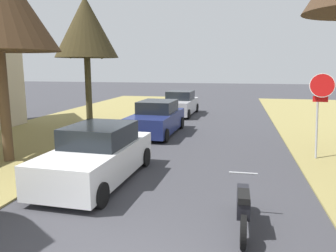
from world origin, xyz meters
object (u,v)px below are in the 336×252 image
at_px(parked_sedan_white, 98,155).
at_px(parked_sedan_navy, 157,119).
at_px(parked_sedan_silver, 180,104).
at_px(parked_motorcycle, 243,206).
at_px(street_tree_left_mid_b, 86,28).
at_px(stop_sign_far, 321,98).

bearing_deg(parked_sedan_white, parked_sedan_navy, 89.72).
relative_size(parked_sedan_white, parked_sedan_silver, 1.00).
bearing_deg(parked_sedan_silver, parked_motorcycle, -75.47).
distance_m(parked_sedan_navy, parked_sedan_silver, 6.44).
height_order(parked_sedan_navy, parked_motorcycle, parked_sedan_navy).
relative_size(parked_sedan_white, parked_motorcycle, 2.17).
xyz_separation_m(street_tree_left_mid_b, parked_sedan_white, (3.63, -7.18, -4.33)).
distance_m(street_tree_left_mid_b, parked_sedan_silver, 8.25).
height_order(parked_sedan_white, parked_motorcycle, parked_sedan_white).
relative_size(stop_sign_far, parked_sedan_silver, 0.66).
relative_size(parked_sedan_silver, parked_motorcycle, 2.17).
bearing_deg(parked_sedan_silver, stop_sign_far, -55.98).
xyz_separation_m(parked_sedan_white, parked_sedan_navy, (0.03, 6.74, 0.00)).
bearing_deg(parked_motorcycle, street_tree_left_mid_b, 129.42).
height_order(stop_sign_far, parked_sedan_silver, stop_sign_far).
bearing_deg(parked_sedan_navy, parked_sedan_white, -90.28).
bearing_deg(parked_motorcycle, parked_sedan_navy, 114.11).
relative_size(parked_sedan_navy, parked_motorcycle, 2.17).
distance_m(parked_sedan_navy, parked_motorcycle, 9.67).
distance_m(street_tree_left_mid_b, parked_motorcycle, 12.83).
bearing_deg(parked_sedan_silver, parked_sedan_navy, -89.93).
bearing_deg(parked_sedan_navy, street_tree_left_mid_b, 173.17).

